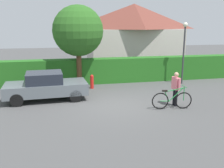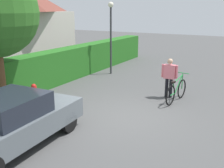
{
  "view_description": "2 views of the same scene",
  "coord_description": "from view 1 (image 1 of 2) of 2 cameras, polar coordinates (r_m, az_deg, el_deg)",
  "views": [
    {
      "loc": [
        -2.49,
        -10.79,
        3.65
      ],
      "look_at": [
        -0.17,
        0.01,
        1.02
      ],
      "focal_mm": 40.55,
      "sensor_mm": 36.0,
      "label": 1
    },
    {
      "loc": [
        -7.24,
        -3.58,
        3.38
      ],
      "look_at": [
        -0.1,
        0.43,
        1.07
      ],
      "focal_mm": 42.79,
      "sensor_mm": 36.0,
      "label": 2
    }
  ],
  "objects": [
    {
      "name": "ground_plane",
      "position": [
        11.66,
        0.83,
        -4.83
      ],
      "size": [
        60.0,
        60.0,
        0.0
      ],
      "primitive_type": "plane",
      "color": "#4A4A4A"
    },
    {
      "name": "person_rider",
      "position": [
        11.75,
        14.17,
        -0.55
      ],
      "size": [
        0.23,
        0.64,
        1.55
      ],
      "color": "black",
      "rests_on": "ground"
    },
    {
      "name": "hedge_row",
      "position": [
        15.95,
        -2.94,
        3.0
      ],
      "size": [
        21.1,
        0.9,
        1.54
      ],
      "primitive_type": "cube",
      "color": "#24651D",
      "rests_on": "ground"
    },
    {
      "name": "street_lamp",
      "position": [
        16.1,
        15.97,
        8.67
      ],
      "size": [
        0.28,
        0.28,
        3.74
      ],
      "color": "#38383D",
      "rests_on": "ground"
    },
    {
      "name": "house_distant",
      "position": [
        21.23,
        4.92,
        10.73
      ],
      "size": [
        7.68,
        4.24,
        5.22
      ],
      "color": "beige",
      "rests_on": "ground"
    },
    {
      "name": "parked_car_near",
      "position": [
        12.75,
        -14.68,
        -0.43
      ],
      "size": [
        3.98,
        1.88,
        1.37
      ],
      "color": "slate",
      "rests_on": "ground"
    },
    {
      "name": "bicycle",
      "position": [
        11.38,
        13.37,
        -3.53
      ],
      "size": [
        1.78,
        0.5,
        1.02
      ],
      "color": "black",
      "rests_on": "ground"
    },
    {
      "name": "tree_kerbside",
      "position": [
        15.07,
        -7.67,
        11.75
      ],
      "size": [
        2.94,
        2.94,
        4.73
      ],
      "color": "brown",
      "rests_on": "ground"
    },
    {
      "name": "fire_hydrant",
      "position": [
        14.62,
        -4.55,
        0.58
      ],
      "size": [
        0.2,
        0.2,
        0.81
      ],
      "color": "red",
      "rests_on": "ground"
    }
  ]
}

